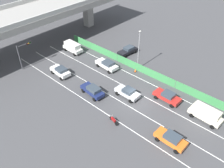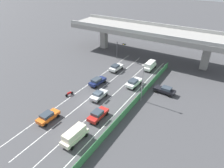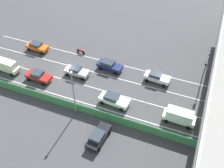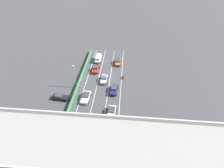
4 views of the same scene
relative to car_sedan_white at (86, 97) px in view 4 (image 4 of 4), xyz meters
The scene contains 20 objects.
ground_plane 10.81m from the car_sedan_white, 110.83° to the right, with size 300.00×300.00×0.00m, color #424244.
lane_line_left_edge 11.18m from the car_sedan_white, 145.90° to the right, with size 0.14×43.64×0.01m, color silver.
lane_line_mid_left 8.46m from the car_sedan_white, 132.02° to the right, with size 0.14×43.64×0.01m, color silver.
lane_line_mid_right 6.63m from the car_sedan_white, 108.01° to the right, with size 0.14×43.64×0.01m, color silver.
lane_line_right_edge 6.51m from the car_sedan_white, 75.91° to the right, with size 0.14×43.64×0.01m, color silver.
elevated_overpass 19.03m from the car_sedan_white, 102.30° to the left, with size 48.60×10.61×8.87m.
green_fence 7.11m from the car_sedan_white, 61.53° to the right, with size 0.10×39.74×1.53m.
car_sedan_white is the anchor object (origin of this frame).
car_sedan_silver 9.14m from the car_sedan_white, 115.25° to the right, with size 2.06×4.24×1.60m.
car_sedan_navy 8.28m from the car_sedan_white, 153.26° to the right, with size 2.30×4.59×1.64m.
car_van_cream 20.01m from the car_sedan_white, 91.15° to the right, with size 2.19×4.89×2.18m.
car_van_white 9.86m from the car_sedan_white, 91.05° to the left, with size 2.06×4.56×2.13m.
car_taxi_orange 20.12m from the car_sedan_white, 112.19° to the right, with size 2.06×4.28×1.61m.
car_hatchback_white 8.80m from the car_sedan_white, 147.27° to the left, with size 2.24×4.35×1.65m.
car_sedan_red 13.63m from the car_sedan_white, 91.81° to the right, with size 2.12×4.47×1.63m.
motorcycle 14.42m from the car_sedan_white, 133.11° to the right, with size 0.71×1.92×0.93m.
parked_sedan_dark 7.04m from the car_sedan_white, ahead, with size 4.60×2.23×1.58m.
traffic_light 15.77m from the car_sedan_white, 131.11° to the left, with size 2.88×0.49×5.07m.
street_lamp 6.97m from the car_sedan_white, 49.75° to the right, with size 0.60×0.36×7.91m.
traffic_cone 5.52m from the car_sedan_white, 60.29° to the right, with size 0.47×0.47×0.69m.
Camera 4 is at (-6.05, 42.02, 32.19)m, focal length 26.75 mm.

